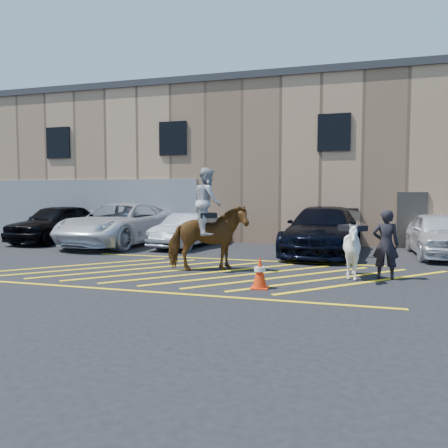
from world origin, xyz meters
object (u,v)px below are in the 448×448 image
(car_blue_suv, at_px, (323,230))
(mounted_bay, at_px, (208,230))
(car_silver_sedan, at_px, (187,230))
(traffic_cone, at_px, (260,272))
(saddled_white, at_px, (352,250))
(car_black_suv, at_px, (57,223))
(handler, at_px, (386,244))
(car_white_suv, at_px, (440,234))
(car_white_pickup, at_px, (121,224))

(car_blue_suv, height_order, mounted_bay, mounted_bay)
(car_silver_sedan, bearing_deg, car_blue_suv, 0.55)
(car_blue_suv, xyz_separation_m, traffic_cone, (-1.02, -6.26, -0.47))
(traffic_cone, bearing_deg, saddled_white, 40.75)
(car_black_suv, relative_size, handler, 2.80)
(mounted_bay, bearing_deg, handler, 1.33)
(car_white_suv, bearing_deg, car_black_suv, 178.01)
(car_black_suv, xyz_separation_m, car_white_pickup, (3.33, -0.28, 0.04))
(car_white_suv, height_order, mounted_bay, mounted_bay)
(handler, height_order, traffic_cone, handler)
(car_silver_sedan, distance_m, car_blue_suv, 5.39)
(car_black_suv, relative_size, mounted_bay, 1.72)
(mounted_bay, distance_m, saddled_white, 3.87)
(car_silver_sedan, xyz_separation_m, car_white_suv, (9.21, -0.20, 0.09))
(car_black_suv, bearing_deg, car_silver_sedan, 2.07)
(car_blue_suv, bearing_deg, car_white_pickup, -177.33)
(car_silver_sedan, xyz_separation_m, saddled_white, (6.35, -5.05, 0.06))
(car_silver_sedan, bearing_deg, car_white_pickup, -170.85)
(car_black_suv, distance_m, car_white_suv, 15.42)
(car_white_suv, xyz_separation_m, handler, (-2.06, -4.64, 0.11))
(car_black_suv, xyz_separation_m, handler, (13.35, -4.96, 0.04))
(car_white_suv, height_order, handler, handler)
(car_blue_suv, relative_size, traffic_cone, 7.86)
(car_white_pickup, relative_size, car_white_suv, 1.40)
(car_blue_suv, xyz_separation_m, mounted_bay, (-2.86, -4.43, 0.32))
(car_blue_suv, bearing_deg, saddled_white, -72.60)
(mounted_bay, xyz_separation_m, saddled_white, (3.85, -0.11, -0.42))
(car_silver_sedan, height_order, traffic_cone, car_silver_sedan)
(car_black_suv, relative_size, car_silver_sedan, 1.20)
(handler, distance_m, mounted_bay, 4.65)
(car_blue_suv, relative_size, car_white_suv, 1.28)
(handler, bearing_deg, car_silver_sedan, -32.73)
(handler, bearing_deg, car_blue_suv, -66.25)
(traffic_cone, bearing_deg, car_white_suv, 53.53)
(mounted_bay, bearing_deg, car_white_suv, 35.29)
(car_white_pickup, xyz_separation_m, car_silver_sedan, (2.88, 0.16, -0.20))
(car_blue_suv, relative_size, mounted_bay, 2.02)
(car_white_pickup, relative_size, traffic_cone, 8.59)
(traffic_cone, bearing_deg, mounted_bay, 135.15)
(handler, height_order, saddled_white, handler)
(handler, xyz_separation_m, traffic_cone, (-2.80, -1.94, -0.51))
(car_blue_suv, xyz_separation_m, car_white_suv, (3.84, 0.32, -0.07))
(handler, relative_size, saddled_white, 1.00)
(car_blue_suv, bearing_deg, car_black_suv, -177.99)
(saddled_white, bearing_deg, mounted_bay, 178.41)
(car_blue_suv, distance_m, car_white_suv, 3.86)
(car_white_pickup, distance_m, traffic_cone, 9.81)
(car_white_suv, xyz_separation_m, traffic_cone, (-4.86, -6.58, -0.40))
(car_black_suv, distance_m, saddled_white, 13.58)
(car_white_suv, relative_size, saddled_white, 2.55)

